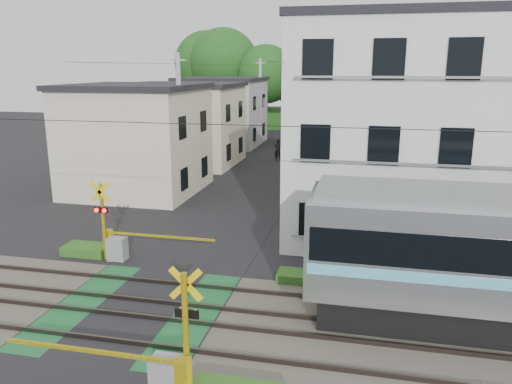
% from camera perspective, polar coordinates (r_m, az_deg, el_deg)
% --- Properties ---
extents(ground, '(120.00, 120.00, 0.00)m').
position_cam_1_polar(ground, '(16.18, -13.50, -12.90)').
color(ground, black).
extents(track_bed, '(120.00, 120.00, 0.14)m').
position_cam_1_polar(track_bed, '(16.16, -13.51, -12.78)').
color(track_bed, '#47423A').
rests_on(track_bed, ground).
extents(crossing_signal_near, '(4.74, 0.65, 3.09)m').
position_cam_1_polar(crossing_signal_near, '(11.99, -9.93, -19.13)').
color(crossing_signal_near, yellow).
rests_on(crossing_signal_near, ground).
extents(crossing_signal_far, '(4.74, 0.65, 3.09)m').
position_cam_1_polar(crossing_signal_far, '(20.01, -15.77, -5.49)').
color(crossing_signal_far, yellow).
rests_on(crossing_signal_far, ground).
extents(apartment_block, '(10.20, 8.36, 9.30)m').
position_cam_1_polar(apartment_block, '(22.57, 17.34, 6.90)').
color(apartment_block, silver).
rests_on(apartment_block, ground).
extents(houses_row, '(22.07, 31.35, 6.80)m').
position_cam_1_polar(houses_row, '(39.50, 3.23, 8.28)').
color(houses_row, beige).
rests_on(houses_row, ground).
extents(tree_hill, '(40.00, 12.60, 11.95)m').
position_cam_1_polar(tree_hill, '(61.75, 5.98, 12.96)').
color(tree_hill, '#1F511B').
rests_on(tree_hill, ground).
extents(catenary, '(60.00, 5.04, 7.00)m').
position_cam_1_polar(catenary, '(13.38, 9.38, -1.45)').
color(catenary, '#2D2D33').
rests_on(catenary, ground).
extents(utility_poles, '(7.90, 42.00, 8.00)m').
position_cam_1_polar(utility_poles, '(36.81, 0.47, 9.19)').
color(utility_poles, '#A5A5A0').
rests_on(utility_poles, ground).
extents(pedestrian, '(0.69, 0.49, 1.78)m').
position_cam_1_polar(pedestrian, '(39.43, 2.54, 4.83)').
color(pedestrian, black).
rests_on(pedestrian, ground).
extents(weed_patches, '(10.25, 8.80, 0.40)m').
position_cam_1_polar(weed_patches, '(15.38, -7.63, -13.33)').
color(weed_patches, '#2D5E1E').
rests_on(weed_patches, ground).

